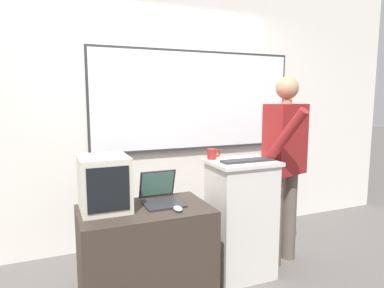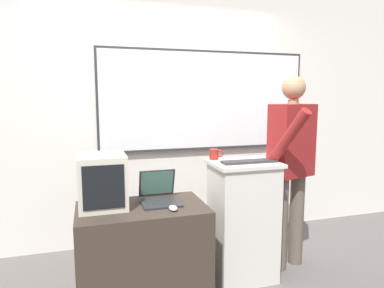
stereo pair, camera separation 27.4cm
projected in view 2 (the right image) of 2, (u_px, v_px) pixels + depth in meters
name	position (u px, v px, depth m)	size (l,w,h in m)	color
back_wall	(162.00, 107.00, 3.64)	(6.40, 0.17, 2.90)	silver
lectern_podium	(243.00, 220.00, 2.91)	(0.55, 0.46, 1.02)	beige
side_desk	(143.00, 254.00, 2.60)	(0.95, 0.58, 0.74)	#382D26
person_presenter	(291.00, 160.00, 3.04)	(0.57, 0.63, 1.73)	brown
laptop	(159.00, 194.00, 2.66)	(0.29, 0.33, 0.24)	#28282D
wireless_keyboard	(249.00, 162.00, 2.79)	(0.46, 0.12, 0.02)	#2D2D30
computer_mouse_by_laptop	(173.00, 208.00, 2.46)	(0.06, 0.10, 0.03)	silver
crt_monitor	(102.00, 181.00, 2.51)	(0.34, 0.38, 0.39)	beige
coffee_mug	(215.00, 154.00, 2.93)	(0.13, 0.08, 0.09)	maroon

